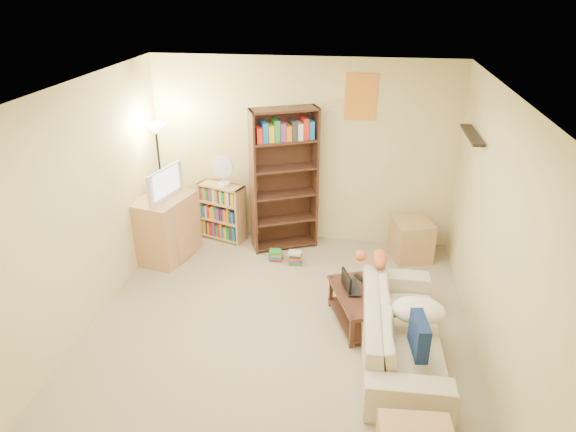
{
  "coord_description": "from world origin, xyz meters",
  "views": [
    {
      "loc": [
        0.72,
        -4.25,
        3.39
      ],
      "look_at": [
        0.02,
        0.69,
        1.05
      ],
      "focal_mm": 32.0,
      "sensor_mm": 36.0,
      "label": 1
    }
  ],
  "objects_px": {
    "tall_bookshelf": "(284,177)",
    "short_bookshelf": "(222,212)",
    "tabby_cat": "(376,258)",
    "television": "(161,183)",
    "sofa": "(402,329)",
    "side_table": "(411,240)",
    "coffee_table": "(359,305)",
    "laptop": "(357,287)",
    "tv_stand": "(166,227)",
    "floor_lamp": "(158,151)",
    "mug": "(382,304)",
    "desk_fan": "(222,170)"
  },
  "relations": [
    {
      "from": "tall_bookshelf",
      "to": "short_bookshelf",
      "type": "height_order",
      "value": "tall_bookshelf"
    },
    {
      "from": "tabby_cat",
      "to": "television",
      "type": "distance_m",
      "value": 2.84
    },
    {
      "from": "sofa",
      "to": "side_table",
      "type": "relative_size",
      "value": 3.64
    },
    {
      "from": "tabby_cat",
      "to": "coffee_table",
      "type": "bearing_deg",
      "value": -116.81
    },
    {
      "from": "laptop",
      "to": "tv_stand",
      "type": "bearing_deg",
      "value": 58.1
    },
    {
      "from": "laptop",
      "to": "television",
      "type": "height_order",
      "value": "television"
    },
    {
      "from": "television",
      "to": "floor_lamp",
      "type": "height_order",
      "value": "floor_lamp"
    },
    {
      "from": "television",
      "to": "laptop",
      "type": "bearing_deg",
      "value": -98.04
    },
    {
      "from": "sofa",
      "to": "mug",
      "type": "bearing_deg",
      "value": 44.0
    },
    {
      "from": "short_bookshelf",
      "to": "mug",
      "type": "bearing_deg",
      "value": -22.87
    },
    {
      "from": "tabby_cat",
      "to": "mug",
      "type": "distance_m",
      "value": 0.58
    },
    {
      "from": "laptop",
      "to": "desk_fan",
      "type": "height_order",
      "value": "desk_fan"
    },
    {
      "from": "tabby_cat",
      "to": "television",
      "type": "xyz_separation_m",
      "value": [
        -2.69,
        0.82,
        0.41
      ]
    },
    {
      "from": "tabby_cat",
      "to": "tall_bookshelf",
      "type": "height_order",
      "value": "tall_bookshelf"
    },
    {
      "from": "television",
      "to": "desk_fan",
      "type": "relative_size",
      "value": 1.65
    },
    {
      "from": "mug",
      "to": "television",
      "type": "xyz_separation_m",
      "value": [
        -2.75,
        1.35,
        0.62
      ]
    },
    {
      "from": "sofa",
      "to": "coffee_table",
      "type": "xyz_separation_m",
      "value": [
        -0.42,
        0.42,
        -0.05
      ]
    },
    {
      "from": "desk_fan",
      "to": "sofa",
      "type": "bearing_deg",
      "value": -42.5
    },
    {
      "from": "mug",
      "to": "floor_lamp",
      "type": "xyz_separation_m",
      "value": [
        -2.85,
        1.62,
        0.95
      ]
    },
    {
      "from": "desk_fan",
      "to": "television",
      "type": "bearing_deg",
      "value": -139.2
    },
    {
      "from": "television",
      "to": "desk_fan",
      "type": "xyz_separation_m",
      "value": [
        0.65,
        0.56,
        0.01
      ]
    },
    {
      "from": "coffee_table",
      "to": "tv_stand",
      "type": "distance_m",
      "value": 2.77
    },
    {
      "from": "coffee_table",
      "to": "short_bookshelf",
      "type": "xyz_separation_m",
      "value": [
        -1.93,
        1.73,
        0.17
      ]
    },
    {
      "from": "mug",
      "to": "television",
      "type": "relative_size",
      "value": 0.22
    },
    {
      "from": "tall_bookshelf",
      "to": "side_table",
      "type": "xyz_separation_m",
      "value": [
        1.69,
        -0.1,
        -0.75
      ]
    },
    {
      "from": "sofa",
      "to": "floor_lamp",
      "type": "relative_size",
      "value": 1.12
    },
    {
      "from": "laptop",
      "to": "short_bookshelf",
      "type": "bearing_deg",
      "value": 39.82
    },
    {
      "from": "tv_stand",
      "to": "tall_bookshelf",
      "type": "xyz_separation_m",
      "value": [
        1.49,
        0.49,
        0.59
      ]
    },
    {
      "from": "mug",
      "to": "short_bookshelf",
      "type": "relative_size",
      "value": 0.19
    },
    {
      "from": "television",
      "to": "coffee_table",
      "type": "bearing_deg",
      "value": -99.51
    },
    {
      "from": "tabby_cat",
      "to": "floor_lamp",
      "type": "xyz_separation_m",
      "value": [
        -2.79,
        1.08,
        0.74
      ]
    },
    {
      "from": "tall_bookshelf",
      "to": "floor_lamp",
      "type": "xyz_separation_m",
      "value": [
        -1.59,
        -0.23,
        0.36
      ]
    },
    {
      "from": "desk_fan",
      "to": "side_table",
      "type": "xyz_separation_m",
      "value": [
        2.54,
        -0.17,
        -0.78
      ]
    },
    {
      "from": "tabby_cat",
      "to": "mug",
      "type": "height_order",
      "value": "tabby_cat"
    },
    {
      "from": "floor_lamp",
      "to": "side_table",
      "type": "bearing_deg",
      "value": 2.27
    },
    {
      "from": "floor_lamp",
      "to": "laptop",
      "type": "bearing_deg",
      "value": -26.6
    },
    {
      "from": "floor_lamp",
      "to": "sofa",
      "type": "bearing_deg",
      "value": -30.74
    },
    {
      "from": "sofa",
      "to": "mug",
      "type": "distance_m",
      "value": 0.31
    },
    {
      "from": "coffee_table",
      "to": "side_table",
      "type": "bearing_deg",
      "value": 46.88
    },
    {
      "from": "tv_stand",
      "to": "floor_lamp",
      "type": "distance_m",
      "value": 0.99
    },
    {
      "from": "tall_bookshelf",
      "to": "sofa",
      "type": "bearing_deg",
      "value": -78.19
    },
    {
      "from": "tall_bookshelf",
      "to": "desk_fan",
      "type": "xyz_separation_m",
      "value": [
        -0.85,
        0.07,
        0.04
      ]
    },
    {
      "from": "coffee_table",
      "to": "tabby_cat",
      "type": "bearing_deg",
      "value": 43.38
    },
    {
      "from": "sofa",
      "to": "floor_lamp",
      "type": "height_order",
      "value": "floor_lamp"
    },
    {
      "from": "laptop",
      "to": "mug",
      "type": "relative_size",
      "value": 2.48
    },
    {
      "from": "mug",
      "to": "laptop",
      "type": "bearing_deg",
      "value": 128.85
    },
    {
      "from": "sofa",
      "to": "tabby_cat",
      "type": "distance_m",
      "value": 0.86
    },
    {
      "from": "mug",
      "to": "desk_fan",
      "type": "bearing_deg",
      "value": 137.74
    },
    {
      "from": "tabby_cat",
      "to": "coffee_table",
      "type": "height_order",
      "value": "tabby_cat"
    },
    {
      "from": "mug",
      "to": "coffee_table",
      "type": "bearing_deg",
      "value": 134.59
    }
  ]
}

